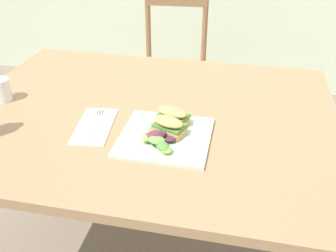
{
  "coord_description": "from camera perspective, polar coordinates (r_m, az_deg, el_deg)",
  "views": [
    {
      "loc": [
        0.2,
        -1.0,
        1.36
      ],
      "look_at": [
        -0.0,
        -0.04,
        0.76
      ],
      "focal_mm": 40.62,
      "sensor_mm": 36.0,
      "label": 1
    }
  ],
  "objects": [
    {
      "name": "dining_table",
      "position": [
        1.34,
        -3.24,
        -2.14
      ],
      "size": [
        1.26,
        0.97,
        0.74
      ],
      "color": "#997551",
      "rests_on": "ground"
    },
    {
      "name": "chair_wooden_far",
      "position": [
        2.29,
        0.72,
        7.95
      ],
      "size": [
        0.42,
        0.42,
        0.87
      ],
      "color": "#8E6642",
      "rests_on": "ground"
    },
    {
      "name": "napkin_folded",
      "position": [
        1.21,
        -10.95,
        0.01
      ],
      "size": [
        0.13,
        0.23,
        0.0
      ],
      "primitive_type": "cube",
      "rotation": [
        0.0,
        0.0,
        0.13
      ],
      "color": "silver",
      "rests_on": "dining_table"
    },
    {
      "name": "fork_on_napkin",
      "position": [
        1.22,
        -10.77,
        0.57
      ],
      "size": [
        0.04,
        0.19,
        0.0
      ],
      "color": "silver",
      "rests_on": "napkin_folded"
    },
    {
      "name": "salad_mixed_greens",
      "position": [
        1.09,
        -1.59,
        -1.91
      ],
      "size": [
        0.12,
        0.15,
        0.03
      ],
      "color": "#602D47",
      "rests_on": "plate_lunch"
    },
    {
      "name": "sandwich_half_front",
      "position": [
        1.12,
        0.07,
        0.0
      ],
      "size": [
        0.11,
        0.09,
        0.06
      ],
      "color": "tan",
      "rests_on": "plate_lunch"
    },
    {
      "name": "plate_lunch",
      "position": [
        1.13,
        -0.42,
        -1.69
      ],
      "size": [
        0.26,
        0.26,
        0.01
      ],
      "primitive_type": "cube",
      "color": "beige",
      "rests_on": "dining_table"
    },
    {
      "name": "cup_extra_side",
      "position": [
        1.45,
        -23.72,
        4.97
      ],
      "size": [
        0.06,
        0.06,
        0.08
      ],
      "primitive_type": "cylinder",
      "color": "white",
      "rests_on": "dining_table"
    },
    {
      "name": "sandwich_half_back",
      "position": [
        1.17,
        0.72,
        1.49
      ],
      "size": [
        0.11,
        0.09,
        0.06
      ],
      "color": "tan",
      "rests_on": "plate_lunch"
    }
  ]
}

